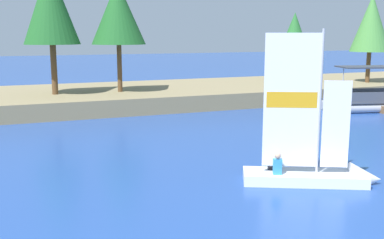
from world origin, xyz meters
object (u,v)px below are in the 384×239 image
shoreline_tree_centre (118,13)px  wooden_dock (370,105)px  sailboat (325,170)px  shoreline_tree_midleft (51,5)px  shoreline_tree_right (371,23)px  pontoon_boat (364,100)px  shoreline_tree_midright (294,35)px

shoreline_tree_centre → wooden_dock: (15.08, -6.32, -5.88)m
wooden_dock → sailboat: 16.92m
shoreline_tree_midleft → shoreline_tree_centre: 4.14m
shoreline_tree_centre → shoreline_tree_right: shoreline_tree_centre is taller
shoreline_tree_centre → wooden_dock: 17.37m
sailboat → pontoon_boat: (11.25, 11.03, 0.21)m
shoreline_tree_midleft → pontoon_boat: size_ratio=1.48×
shoreline_tree_midright → pontoon_boat: size_ratio=1.00×
sailboat → pontoon_boat: size_ratio=1.00×
shoreline_tree_midright → wooden_dock: 8.73m
wooden_dock → sailboat: size_ratio=1.16×
shoreline_tree_centre → shoreline_tree_right: bearing=-3.6°
shoreline_tree_midleft → wooden_dock: shoreline_tree_midleft is taller
shoreline_tree_midleft → shoreline_tree_right: size_ratio=1.19×
shoreline_tree_midleft → pontoon_boat: 20.38m
shoreline_tree_midleft → pontoon_boat: (18.17, -7.13, -5.87)m
pontoon_boat → shoreline_tree_centre: bearing=167.4°
shoreline_tree_midleft → wooden_dock: bearing=-18.7°
wooden_dock → pontoon_boat: bearing=-148.9°
shoreline_tree_right → pontoon_boat: 9.15m
shoreline_tree_centre → shoreline_tree_right: 19.33m
shoreline_tree_right → shoreline_tree_midright: bearing=156.6°
shoreline_tree_centre → shoreline_tree_midright: shoreline_tree_centre is taller
shoreline_tree_right → pontoon_boat: size_ratio=1.25×
shoreline_tree_midleft → shoreline_tree_right: shoreline_tree_midleft is taller
pontoon_boat → wooden_dock: bearing=44.8°
shoreline_tree_midright → sailboat: 22.48m
shoreline_tree_centre → wooden_dock: bearing=-22.7°
shoreline_tree_right → shoreline_tree_centre: bearing=176.4°
shoreline_tree_centre → sailboat: 19.04m
shoreline_tree_centre → shoreline_tree_midright: bearing=4.4°
shoreline_tree_centre → shoreline_tree_midright: (13.97, 1.08, -1.39)m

